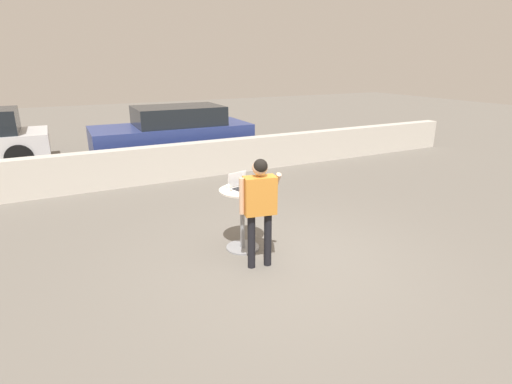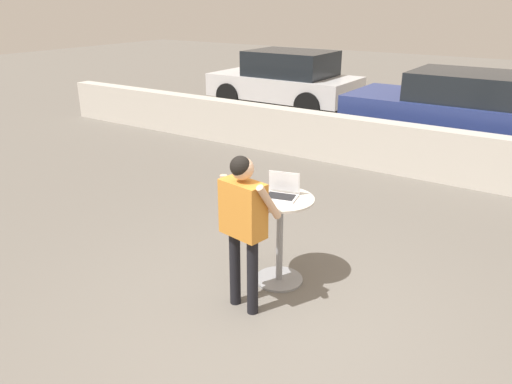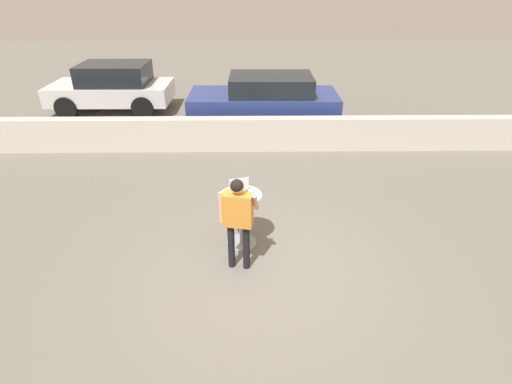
# 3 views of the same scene
# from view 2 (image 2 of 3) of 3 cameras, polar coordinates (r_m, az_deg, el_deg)

# --- Properties ---
(ground_plane) EXTENTS (50.00, 50.00, 0.00)m
(ground_plane) POSITION_cam_2_polar(r_m,az_deg,el_deg) (4.93, 1.96, -14.89)
(ground_plane) COLOR slate
(pavement_kerb) EXTENTS (17.74, 0.35, 0.88)m
(pavement_kerb) POSITION_cam_2_polar(r_m,az_deg,el_deg) (9.01, 18.95, 4.25)
(pavement_kerb) COLOR beige
(pavement_kerb) RESTS_ON ground_plane
(cafe_table) EXTENTS (0.71, 0.71, 0.98)m
(cafe_table) POSITION_cam_2_polar(r_m,az_deg,el_deg) (5.32, 2.74, -4.45)
(cafe_table) COLOR gray
(cafe_table) RESTS_ON ground_plane
(laptop) EXTENTS (0.39, 0.33, 0.25)m
(laptop) POSITION_cam_2_polar(r_m,az_deg,el_deg) (5.18, 2.98, 0.08)
(laptop) COLOR silver
(laptop) RESTS_ON cafe_table
(coffee_mug) EXTENTS (0.11, 0.07, 0.11)m
(coffee_mug) POSITION_cam_2_polar(r_m,az_deg,el_deg) (5.25, 0.62, 0.37)
(coffee_mug) COLOR white
(coffee_mug) RESTS_ON cafe_table
(standing_person) EXTENTS (0.62, 0.33, 1.60)m
(standing_person) POSITION_cam_2_polar(r_m,az_deg,el_deg) (4.67, -1.51, -2.66)
(standing_person) COLOR black
(standing_person) RESTS_ON ground_plane
(parked_car_near_street) EXTENTS (4.36, 2.02, 1.63)m
(parked_car_near_street) POSITION_cam_2_polar(r_m,az_deg,el_deg) (10.37, 22.81, 8.22)
(parked_car_near_street) COLOR navy
(parked_car_near_street) RESTS_ON ground_plane
(parked_car_further_down) EXTENTS (4.02, 2.04, 1.58)m
(parked_car_further_down) POSITION_cam_2_polar(r_m,az_deg,el_deg) (14.05, 3.46, 12.72)
(parked_car_further_down) COLOR silver
(parked_car_further_down) RESTS_ON ground_plane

